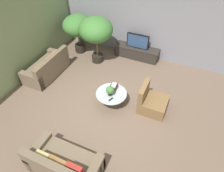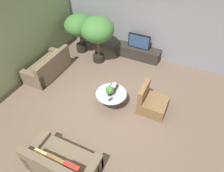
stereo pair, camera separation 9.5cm
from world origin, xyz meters
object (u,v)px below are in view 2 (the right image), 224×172
(coffee_table, at_px, (111,96))
(armchair_wicker, at_px, (151,103))
(potted_palm_tall, at_px, (79,26))
(potted_plant_tabletop, at_px, (110,90))
(couch_near_entry, at_px, (62,164))
(media_console, at_px, (138,52))
(television, at_px, (139,41))
(couch_by_wall, at_px, (48,67))
(potted_palm_corner, at_px, (97,31))

(coffee_table, distance_m, armchair_wicker, 1.22)
(coffee_table, bearing_deg, potted_palm_tall, 137.58)
(armchair_wicker, height_order, potted_plant_tabletop, armchair_wicker)
(coffee_table, distance_m, couch_near_entry, 2.40)
(media_console, relative_size, potted_palm_tall, 1.13)
(television, distance_m, couch_near_entry, 5.16)
(coffee_table, relative_size, potted_palm_tall, 0.60)
(armchair_wicker, bearing_deg, potted_plant_tabletop, 107.04)
(potted_palm_tall, height_order, potted_plant_tabletop, potted_palm_tall)
(media_console, distance_m, couch_by_wall, 3.50)
(couch_by_wall, bearing_deg, couch_near_entry, 42.94)
(potted_palm_tall, relative_size, potted_palm_corner, 0.87)
(potted_palm_corner, bearing_deg, couch_near_entry, -72.75)
(potted_palm_corner, xyz_separation_m, potted_plant_tabletop, (1.43, -1.94, -0.69))
(couch_near_entry, distance_m, potted_palm_corner, 4.59)
(couch_near_entry, height_order, armchair_wicker, armchair_wicker)
(armchair_wicker, distance_m, potted_palm_corner, 3.23)
(coffee_table, xyz_separation_m, potted_palm_corner, (-1.44, 1.87, 0.99))
(coffee_table, distance_m, potted_palm_tall, 3.39)
(media_console, height_order, coffee_table, media_console)
(couch_by_wall, distance_m, potted_palm_tall, 2.03)
(couch_near_entry, bearing_deg, television, -89.98)
(coffee_table, bearing_deg, couch_by_wall, 171.92)
(couch_by_wall, relative_size, armchair_wicker, 2.01)
(media_console, height_order, couch_by_wall, couch_by_wall)
(couch_near_entry, distance_m, potted_palm_tall, 5.23)
(television, distance_m, potted_palm_corner, 1.68)
(media_console, xyz_separation_m, potted_plant_tabletop, (0.10, -2.81, 0.38))
(coffee_table, height_order, potted_plant_tabletop, potted_plant_tabletop)
(television, bearing_deg, media_console, 90.00)
(couch_by_wall, height_order, potted_plant_tabletop, couch_by_wall)
(armchair_wicker, xyz_separation_m, potted_plant_tabletop, (-1.19, -0.37, 0.35))
(media_console, distance_m, potted_palm_corner, 1.91)
(media_console, xyz_separation_m, couch_near_entry, (0.00, -5.14, 0.05))
(coffee_table, bearing_deg, media_console, 92.35)
(potted_palm_tall, bearing_deg, television, 12.69)
(coffee_table, distance_m, potted_plant_tabletop, 0.32)
(coffee_table, xyz_separation_m, armchair_wicker, (1.18, 0.30, -0.04))
(potted_plant_tabletop, bearing_deg, armchair_wicker, 17.04)
(armchair_wicker, relative_size, potted_palm_tall, 0.55)
(armchair_wicker, bearing_deg, couch_by_wall, 88.74)
(television, distance_m, coffee_table, 2.78)
(television, height_order, coffee_table, television)
(potted_plant_tabletop, bearing_deg, couch_by_wall, 170.50)
(coffee_table, height_order, couch_by_wall, couch_by_wall)
(coffee_table, bearing_deg, potted_plant_tabletop, -97.41)
(armchair_wicker, bearing_deg, television, 27.94)
(couch_near_entry, relative_size, potted_palm_corner, 0.91)
(media_console, xyz_separation_m, coffee_table, (0.11, -2.74, 0.07))
(potted_palm_tall, bearing_deg, potted_palm_corner, -19.18)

